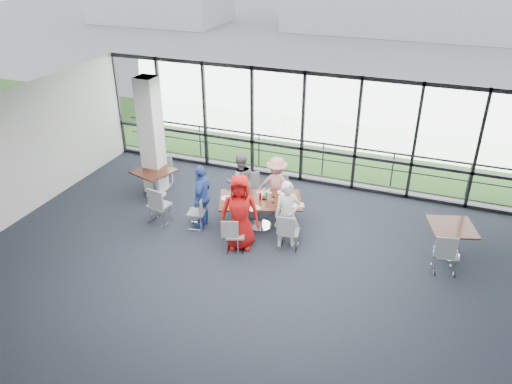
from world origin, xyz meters
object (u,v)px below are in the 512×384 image
(chair_main_end, at_px, (197,212))
(diner_far_right, at_px, (277,185))
(chair_main_nl, at_px, (235,235))
(diner_near_left, at_px, (240,212))
(side_table_left, at_px, (154,174))
(diner_end, at_px, (202,196))
(chair_main_nr, at_px, (289,231))
(side_table_right, at_px, (451,230))
(chair_main_fl, at_px, (244,192))
(chair_spare_r, at_px, (446,253))
(chair_spare_la, at_px, (159,205))
(structural_column, at_px, (152,136))
(diner_far_left, at_px, (240,182))
(chair_spare_lb, at_px, (161,173))
(chair_main_fr, at_px, (276,192))
(diner_near_right, at_px, (287,215))

(chair_main_end, bearing_deg, diner_far_right, 123.16)
(chair_main_nl, bearing_deg, diner_near_left, 59.54)
(side_table_left, bearing_deg, chair_main_nl, -28.39)
(diner_end, height_order, chair_main_nr, diner_end)
(diner_end, bearing_deg, chair_main_nr, 77.18)
(side_table_right, relative_size, chair_main_fl, 1.24)
(chair_main_nl, bearing_deg, diner_end, 128.61)
(diner_end, xyz_separation_m, chair_spare_r, (5.62, 0.10, -0.34))
(diner_near_left, xyz_separation_m, chair_spare_la, (-2.26, 0.28, -0.41))
(structural_column, relative_size, chair_main_nr, 3.67)
(diner_far_left, height_order, chair_spare_lb, diner_far_left)
(diner_far_right, bearing_deg, chair_spare_r, 157.44)
(chair_main_nl, distance_m, chair_spare_r, 4.53)
(chair_main_nl, height_order, chair_main_fr, chair_main_nl)
(side_table_right, distance_m, chair_spare_r, 0.70)
(structural_column, relative_size, chair_spare_la, 3.29)
(side_table_left, xyz_separation_m, chair_spare_lb, (-0.07, 0.48, -0.20))
(chair_main_fl, height_order, chair_spare_lb, chair_main_fl)
(chair_main_fr, distance_m, chair_spare_la, 3.02)
(side_table_left, bearing_deg, chair_main_fl, 4.88)
(chair_main_fr, bearing_deg, chair_spare_r, 138.68)
(diner_near_left, relative_size, chair_spare_lb, 2.01)
(side_table_right, bearing_deg, side_table_left, 178.87)
(diner_near_right, xyz_separation_m, chair_spare_r, (3.44, 0.21, -0.33))
(chair_spare_r, bearing_deg, chair_main_end, 170.66)
(chair_spare_lb, bearing_deg, side_table_left, 90.35)
(side_table_right, xyz_separation_m, diner_end, (-5.67, -0.78, 0.16))
(diner_far_left, distance_m, diner_far_right, 0.93)
(chair_main_nr, height_order, chair_main_fl, chair_main_fl)
(structural_column, distance_m, chair_main_nl, 3.96)
(chair_main_fr, relative_size, chair_spare_la, 0.84)
(chair_main_end, xyz_separation_m, chair_spare_r, (5.72, 0.24, 0.06))
(diner_end, bearing_deg, side_table_right, 90.14)
(structural_column, height_order, side_table_left, structural_column)
(structural_column, height_order, chair_main_fr, structural_column)
(chair_main_fr, relative_size, chair_main_end, 1.00)
(chair_main_nl, bearing_deg, diner_far_right, 62.77)
(side_table_right, distance_m, chair_main_end, 5.85)
(chair_main_nl, bearing_deg, chair_main_nr, 6.11)
(chair_spare_r, bearing_deg, diner_far_left, 157.38)
(diner_near_left, bearing_deg, structural_column, 133.71)
(side_table_right, distance_m, diner_near_left, 4.66)
(side_table_left, bearing_deg, chair_spare_la, -54.39)
(side_table_right, relative_size, chair_main_fr, 1.43)
(side_table_right, xyz_separation_m, chair_main_nl, (-4.50, -1.51, -0.23))
(chair_main_nr, bearing_deg, diner_near_right, 125.11)
(side_table_left, relative_size, diner_near_left, 0.66)
(side_table_left, distance_m, chair_spare_la, 1.47)
(diner_far_left, bearing_deg, diner_near_left, 81.35)
(structural_column, relative_size, side_table_right, 2.72)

